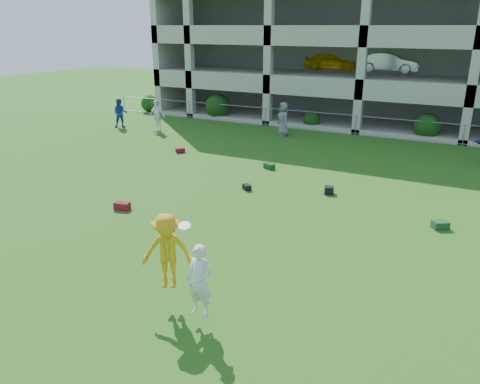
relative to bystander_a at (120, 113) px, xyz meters
The scene contains 14 objects.
ground 19.98m from the bystander_a, 44.97° to the right, with size 100.00×100.00×0.00m, color #235114.
bystander_a is the anchor object (origin of this frame).
bystander_b 2.89m from the bystander_a, ahead, with size 1.16×0.48×1.98m, color white.
bystander_c 10.62m from the bystander_a, 14.45° to the left, with size 0.98×0.64×2.00m, color slate.
bag_red_a 14.92m from the bystander_a, 49.14° to the right, with size 0.55×0.30×0.28m, color #5E1019.
bag_black_b 14.71m from the bystander_a, 29.54° to the right, with size 0.40×0.25×0.22m, color black.
bag_green_c 21.60m from the bystander_a, 21.12° to the right, with size 0.50×0.35×0.26m, color #133418.
crate_d 17.07m from the bystander_a, 21.29° to the right, with size 0.35×0.35×0.30m, color black.
bag_red_f 7.95m from the bystander_a, 26.96° to the right, with size 0.45×0.28×0.24m, color #500D14.
bag_green_g 13.07m from the bystander_a, 18.34° to the right, with size 0.50×0.30×0.25m, color #153A1A.
frisbee_contest 21.74m from the bystander_a, 45.92° to the right, with size 2.03×1.11×2.10m.
parking_garage 20.25m from the bystander_a, 43.94° to the left, with size 30.00×14.00×12.00m.
fence 14.95m from the bystander_a, 19.13° to the left, with size 36.06×0.06×1.20m.
shrub_row 19.54m from the bystander_a, 16.66° to the left, with size 34.38×2.52×3.50m.
Camera 1 is at (6.63, -9.18, 6.30)m, focal length 35.00 mm.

